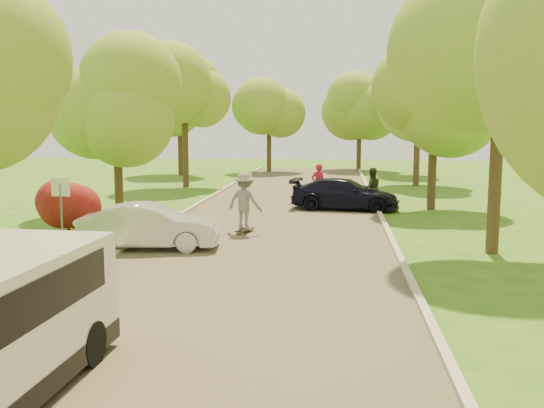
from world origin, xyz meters
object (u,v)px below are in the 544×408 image
at_px(longboard, 245,230).
at_px(person_striped, 318,184).
at_px(skateboarder, 245,201).
at_px(person_olive, 372,188).
at_px(silver_sedan, 149,227).
at_px(street_sign, 61,198).
at_px(dark_sedan, 345,194).

xyz_separation_m(longboard, person_striped, (2.26, 7.85, 0.83)).
height_order(skateboarder, person_olive, skateboarder).
distance_m(silver_sedan, longboard, 3.86).
bearing_deg(skateboarder, street_sign, 55.31).
relative_size(skateboarder, person_olive, 1.08).
bearing_deg(person_striped, silver_sedan, 41.71).
bearing_deg(person_striped, longboard, 49.27).
relative_size(longboard, skateboarder, 0.53).
bearing_deg(dark_sedan, silver_sedan, 154.23).
bearing_deg(street_sign, silver_sedan, 10.63).
xyz_separation_m(dark_sedan, person_olive, (1.16, 0.36, 0.23)).
height_order(silver_sedan, longboard, silver_sedan).
relative_size(street_sign, dark_sedan, 0.46).
bearing_deg(dark_sedan, longboard, 157.82).
height_order(street_sign, skateboarder, street_sign).
xyz_separation_m(skateboarder, person_striped, (2.26, 7.85, -0.17)).
bearing_deg(silver_sedan, person_striped, -30.52).
height_order(longboard, person_striped, person_striped).
distance_m(skateboarder, person_olive, 7.95).
distance_m(longboard, skateboarder, 1.00).
xyz_separation_m(street_sign, skateboarder, (4.95, 3.39, -0.45)).
bearing_deg(person_olive, dark_sedan, 3.93).
distance_m(longboard, person_striped, 8.22).
relative_size(street_sign, silver_sedan, 0.52).
bearing_deg(street_sign, skateboarder, 34.42).
bearing_deg(silver_sedan, person_olive, -44.06).
bearing_deg(dark_sedan, person_striped, 42.37).
distance_m(dark_sedan, person_striped, 2.17).
bearing_deg(dark_sedan, skateboarder, 157.82).
bearing_deg(skateboarder, person_striped, -85.15).
bearing_deg(silver_sedan, dark_sedan, -40.28).
bearing_deg(longboard, dark_sedan, -98.89).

